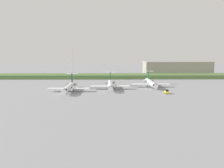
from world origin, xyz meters
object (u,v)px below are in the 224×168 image
object	(u,v)px
baggage_tug	(167,92)
antenna_mast	(73,67)
safety_cone_front_marker	(103,96)
safety_cone_mid_marker	(108,96)
regional_jet_second	(110,85)
regional_jet_nearest	(69,87)
safety_cone_rear_marker	(115,96)
regional_jet_third	(151,83)

from	to	relation	value
baggage_tug	antenna_mast	bearing A→B (deg)	134.93
safety_cone_front_marker	safety_cone_mid_marker	size ratio (longest dim) A/B	1.00
safety_cone_front_marker	safety_cone_mid_marker	distance (m)	2.64
regional_jet_second	safety_cone_front_marker	size ratio (longest dim) A/B	56.36
baggage_tug	safety_cone_mid_marker	size ratio (longest dim) A/B	5.82
regional_jet_nearest	safety_cone_rear_marker	bearing A→B (deg)	-30.55
regional_jet_third	baggage_tug	bearing A→B (deg)	-80.21
safety_cone_mid_marker	safety_cone_rear_marker	bearing A→B (deg)	-9.26
baggage_tug	safety_cone_front_marker	xyz separation A→B (m)	(-33.21, -6.35, -0.73)
regional_jet_nearest	antenna_mast	distance (m)	50.42
regional_jet_nearest	safety_cone_mid_marker	bearing A→B (deg)	-33.46
regional_jet_nearest	safety_cone_rear_marker	distance (m)	29.16
regional_jet_third	safety_cone_mid_marker	xyz separation A→B (m)	(-26.48, -29.84, -2.26)
regional_jet_third	regional_jet_second	bearing A→B (deg)	-163.21
regional_jet_nearest	safety_cone_front_marker	bearing A→B (deg)	-37.82
regional_jet_nearest	baggage_tug	world-z (taller)	regional_jet_nearest
safety_cone_rear_marker	safety_cone_front_marker	bearing A→B (deg)	178.83
regional_jet_third	safety_cone_rear_marker	bearing A→B (deg)	-127.00
regional_jet_nearest	baggage_tug	size ratio (longest dim) A/B	9.69
regional_jet_nearest	regional_jet_second	world-z (taller)	same
regional_jet_nearest	safety_cone_rear_marker	size ratio (longest dim) A/B	56.36
regional_jet_second	regional_jet_nearest	bearing A→B (deg)	-160.55
baggage_tug	safety_cone_front_marker	size ratio (longest dim) A/B	5.82
regional_jet_third	regional_jet_nearest	bearing A→B (deg)	-161.94
regional_jet_nearest	antenna_mast	bearing A→B (deg)	96.50
regional_jet_nearest	safety_cone_mid_marker	world-z (taller)	regional_jet_nearest
regional_jet_third	baggage_tug	size ratio (longest dim) A/B	9.69
regional_jet_second	baggage_tug	distance (m)	33.63
safety_cone_front_marker	baggage_tug	bearing A→B (deg)	10.82
regional_jet_second	regional_jet_third	bearing A→B (deg)	16.79
safety_cone_mid_marker	safety_cone_front_marker	bearing A→B (deg)	-170.08
regional_jet_nearest	safety_cone_front_marker	distance (m)	24.00
safety_cone_rear_marker	antenna_mast	bearing A→B (deg)	115.49
regional_jet_nearest	safety_cone_mid_marker	size ratio (longest dim) A/B	56.36
regional_jet_second	safety_cone_mid_marker	bearing A→B (deg)	-93.22
regional_jet_nearest	safety_cone_mid_marker	xyz separation A→B (m)	(21.48, -14.20, -2.26)
regional_jet_second	baggage_tug	xyz separation A→B (m)	(29.36, -16.33, -1.53)
safety_cone_mid_marker	regional_jet_second	bearing A→B (deg)	86.78
regional_jet_nearest	regional_jet_third	size ratio (longest dim) A/B	1.00
regional_jet_third	safety_cone_rear_marker	world-z (taller)	regional_jet_third
baggage_tug	safety_cone_mid_marker	distance (m)	31.18
baggage_tug	regional_jet_second	bearing A→B (deg)	150.92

